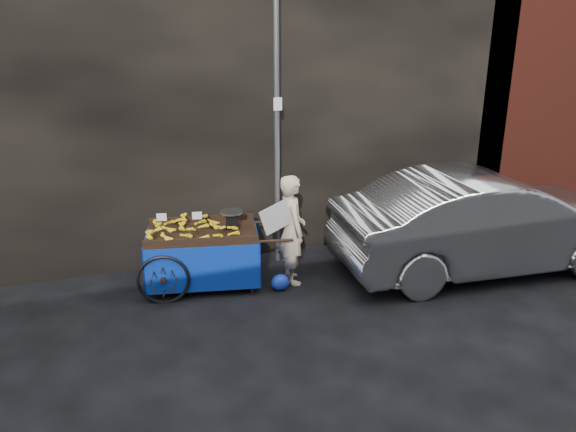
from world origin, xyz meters
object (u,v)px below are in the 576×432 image
object	(u,v)px
vendor	(292,229)
banana_cart	(199,238)
plastic_bag	(280,282)
parked_car	(486,222)

from	to	relation	value
vendor	banana_cart	bearing A→B (deg)	78.14
banana_cart	plastic_bag	size ratio (longest dim) A/B	8.70
banana_cart	plastic_bag	bearing A→B (deg)	-17.56
vendor	plastic_bag	bearing A→B (deg)	135.04
plastic_bag	parked_car	xyz separation A→B (m)	(3.07, -0.26, 0.62)
vendor	plastic_bag	distance (m)	0.74
plastic_bag	parked_car	bearing A→B (deg)	-4.78
parked_car	plastic_bag	bearing A→B (deg)	89.05
vendor	parked_car	world-z (taller)	vendor
banana_cart	parked_car	size ratio (longest dim) A/B	0.50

